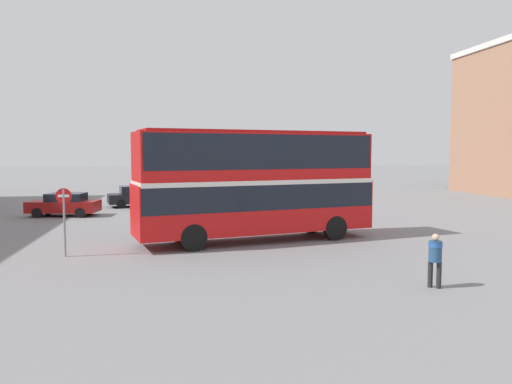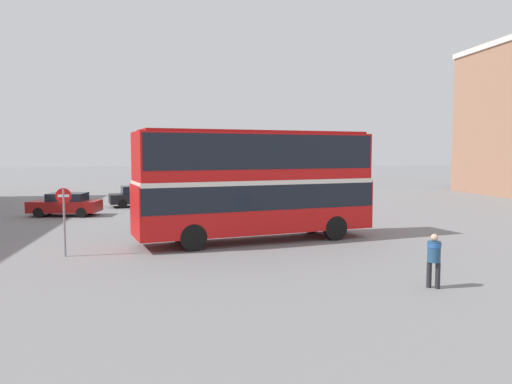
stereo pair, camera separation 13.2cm
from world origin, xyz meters
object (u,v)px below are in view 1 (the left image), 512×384
(no_entry_sign, at_px, (64,212))
(pedestrian_foreground, at_px, (435,255))
(parked_car_kerb_far, at_px, (64,204))
(parked_car_side_street, at_px, (225,192))
(double_decker_bus, at_px, (256,178))
(parked_car_kerb_near, at_px, (138,196))

(no_entry_sign, bearing_deg, pedestrian_foreground, -28.63)
(parked_car_kerb_far, xyz_separation_m, parked_car_side_street, (10.64, 6.95, 0.04))
(double_decker_bus, distance_m, parked_car_kerb_far, 14.79)
(pedestrian_foreground, xyz_separation_m, parked_car_kerb_far, (-14.07, 18.85, -0.25))
(parked_car_kerb_near, bearing_deg, no_entry_sign, -106.81)
(pedestrian_foreground, height_order, parked_car_kerb_near, pedestrian_foreground)
(pedestrian_foreground, height_order, parked_car_kerb_far, pedestrian_foreground)
(pedestrian_foreground, bearing_deg, no_entry_sign, -80.21)
(pedestrian_foreground, bearing_deg, double_decker_bus, -116.78)
(pedestrian_foreground, distance_m, parked_car_kerb_far, 23.52)
(double_decker_bus, distance_m, parked_car_kerb_near, 16.56)
(pedestrian_foreground, relative_size, parked_car_kerb_far, 0.36)
(pedestrian_foreground, bearing_deg, parked_car_kerb_near, -118.74)
(double_decker_bus, relative_size, parked_car_side_street, 2.49)
(double_decker_bus, height_order, parked_car_kerb_far, double_decker_bus)
(parked_car_kerb_near, xyz_separation_m, no_entry_sign, (-1.54, -17.35, 0.95))
(parked_car_kerb_near, bearing_deg, parked_car_kerb_far, -142.58)
(double_decker_bus, height_order, pedestrian_foreground, double_decker_bus)
(double_decker_bus, distance_m, parked_car_side_street, 17.57)
(pedestrian_foreground, height_order, no_entry_sign, no_entry_sign)
(pedestrian_foreground, distance_m, parked_car_kerb_near, 25.63)
(double_decker_bus, distance_m, no_entry_sign, 7.97)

